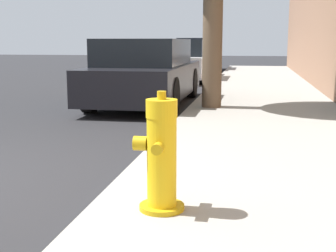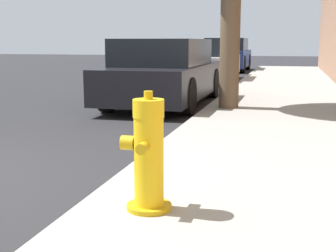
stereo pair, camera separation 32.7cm
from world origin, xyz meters
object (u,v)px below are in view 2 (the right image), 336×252
object	(u,v)px
parked_car_near	(165,73)
parked_car_mid	(207,61)
fire_hydrant	(148,157)
parked_car_far	(227,55)

from	to	relation	value
parked_car_near	parked_car_mid	xyz separation A→B (m)	(-0.17, 5.98, -0.00)
fire_hydrant	parked_car_far	size ratio (longest dim) A/B	0.22
fire_hydrant	parked_car_far	distance (m)	17.84
parked_car_mid	parked_car_far	size ratio (longest dim) A/B	1.03
parked_car_near	parked_car_far	world-z (taller)	parked_car_far
parked_car_near	parked_car_far	bearing A→B (deg)	91.19
parked_car_mid	parked_car_near	bearing A→B (deg)	-88.35
parked_car_near	parked_car_far	size ratio (longest dim) A/B	1.14
parked_car_near	parked_car_far	distance (m)	11.47
fire_hydrant	parked_car_mid	bearing A→B (deg)	97.99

